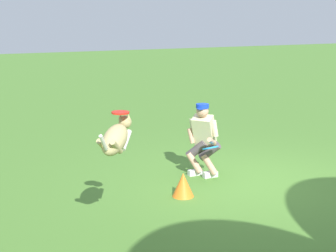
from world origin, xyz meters
The scene contains 6 objects.
ground_plane centered at (0.00, 0.00, 0.00)m, with size 60.00×60.00×0.00m, color #4C7D2F.
person centered at (0.58, -0.72, 0.70)m, with size 0.57×0.71×1.29m.
dog centered at (2.78, 1.10, 1.30)m, with size 0.68×0.80×0.49m.
frisbee_flying centered at (2.66, 0.93, 1.58)m, with size 0.23×0.23×0.02m, color red.
frisbee_held centered at (0.65, -0.34, 0.61)m, with size 0.27×0.27×0.02m, color #2092E2.
training_cone centered at (1.36, 0.09, 0.19)m, with size 0.34×0.34×0.38m, color orange.
Camera 1 is at (4.90, 7.30, 2.85)m, focal length 57.85 mm.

